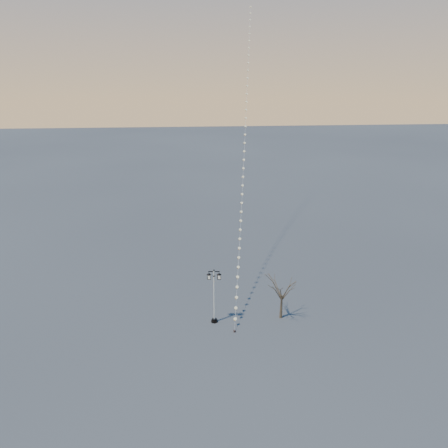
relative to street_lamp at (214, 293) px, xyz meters
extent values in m
plane|color=#474748|center=(0.96, -0.43, -2.87)|extent=(300.00, 300.00, 0.00)
cylinder|color=black|center=(0.00, 0.00, -2.79)|extent=(0.58, 0.58, 0.16)
cylinder|color=black|center=(0.00, 0.00, -2.64)|extent=(0.41, 0.41, 0.14)
cylinder|color=white|center=(0.00, 0.00, -0.14)|extent=(0.13, 0.13, 4.84)
cylinder|color=black|center=(0.00, 0.00, 1.71)|extent=(0.21, 0.21, 0.06)
cube|color=black|center=(0.00, 0.00, 2.12)|extent=(0.98, 0.15, 0.06)
sphere|color=black|center=(0.00, 0.00, 2.25)|extent=(0.14, 0.14, 0.14)
pyramid|color=black|center=(-0.43, 0.04, 1.97)|extent=(0.45, 0.45, 0.14)
cube|color=beige|center=(-0.43, 0.04, 1.65)|extent=(0.27, 0.27, 0.35)
cube|color=black|center=(-0.43, 0.04, 1.45)|extent=(0.31, 0.31, 0.04)
pyramid|color=black|center=(0.43, -0.04, 1.97)|extent=(0.45, 0.45, 0.14)
cube|color=beige|center=(0.43, -0.04, 1.65)|extent=(0.27, 0.27, 0.35)
cube|color=black|center=(0.43, -0.04, 1.45)|extent=(0.31, 0.31, 0.04)
cone|color=#4D3D2A|center=(6.08, 0.15, -1.74)|extent=(0.27, 0.27, 2.27)
cylinder|color=#31201B|center=(1.62, -1.72, -2.78)|extent=(0.18, 0.18, 0.18)
cylinder|color=black|center=(1.62, -1.72, -2.76)|extent=(0.03, 0.03, 0.23)
cone|color=orange|center=(4.79, 16.66, 12.18)|extent=(0.07, 0.07, 0.26)
cylinder|color=white|center=(1.62, -1.72, -2.32)|extent=(0.01, 0.01, 0.73)
camera|label=1|loc=(-2.01, -31.48, 17.90)|focal=32.88mm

